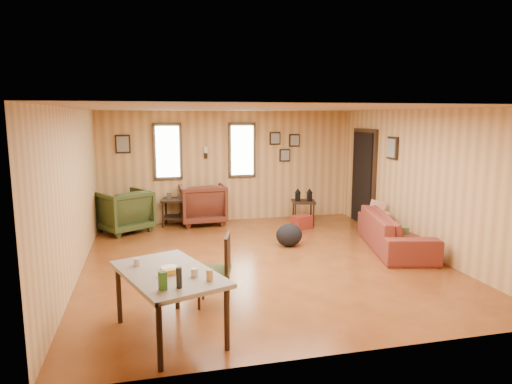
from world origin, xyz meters
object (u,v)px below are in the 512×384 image
(end_table, at_px, (175,207))
(sofa, at_px, (396,225))
(recliner_green, at_px, (124,209))
(dining_table, at_px, (169,278))
(side_table, at_px, (303,200))
(recliner_brown, at_px, (202,202))

(end_table, bearing_deg, sofa, -36.52)
(recliner_green, relative_size, dining_table, 0.59)
(end_table, distance_m, dining_table, 5.01)
(sofa, bearing_deg, side_table, 37.09)
(end_table, xyz_separation_m, side_table, (2.68, -0.50, 0.13))
(side_table, bearing_deg, dining_table, -124.14)
(dining_table, bearing_deg, recliner_green, 77.90)
(recliner_green, height_order, dining_table, recliner_green)
(recliner_brown, bearing_deg, dining_table, 76.67)
(recliner_brown, relative_size, end_table, 1.37)
(recliner_brown, xyz_separation_m, end_table, (-0.57, -0.02, -0.09))
(end_table, relative_size, side_table, 0.91)
(recliner_brown, xyz_separation_m, recliner_green, (-1.60, -0.33, -0.02))
(end_table, distance_m, side_table, 2.72)
(recliner_green, xyz_separation_m, end_table, (1.03, 0.31, -0.07))
(recliner_green, bearing_deg, dining_table, 66.21)
(recliner_green, xyz_separation_m, side_table, (3.70, -0.18, 0.06))
(sofa, relative_size, recliner_brown, 2.24)
(recliner_brown, xyz_separation_m, side_table, (2.11, -0.52, 0.04))
(recliner_green, bearing_deg, recliner_brown, 159.98)
(sofa, bearing_deg, dining_table, 134.43)
(recliner_brown, height_order, dining_table, recliner_brown)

